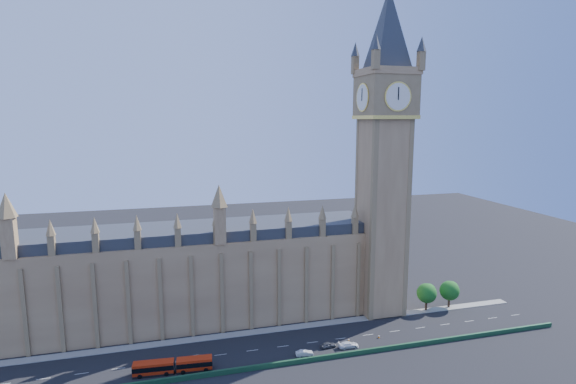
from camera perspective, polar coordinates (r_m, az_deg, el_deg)
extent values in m
plane|color=black|center=(121.74, -2.59, -19.22)|extent=(400.00, 400.00, 0.00)
cube|color=olive|center=(134.49, -15.40, -10.88)|extent=(120.00, 20.00, 25.00)
cube|color=#2D3035|center=(130.42, -15.66, -5.08)|extent=(120.00, 18.00, 3.00)
cube|color=olive|center=(136.41, 11.79, -3.23)|extent=(12.00, 12.00, 58.00)
cube|color=olive|center=(133.42, 12.29, 11.61)|extent=(14.00, 14.00, 12.00)
cylinder|color=silver|center=(127.11, 13.80, 11.69)|extent=(7.20, 0.30, 7.20)
cube|color=olive|center=(133.91, 12.40, 14.61)|extent=(14.50, 14.50, 2.00)
cube|color=#1E4C2D|center=(113.80, -1.53, -21.05)|extent=(160.00, 0.60, 1.20)
cube|color=gray|center=(129.95, -3.55, -17.24)|extent=(160.00, 3.00, 0.16)
cylinder|color=#382619|center=(147.89, 17.14, -13.44)|extent=(0.70, 0.70, 4.00)
sphere|color=#144C17|center=(146.60, 17.20, -12.17)|extent=(6.00, 6.00, 6.00)
sphere|color=#144C17|center=(147.03, 17.42, -11.87)|extent=(4.38, 4.38, 4.38)
cylinder|color=#382619|center=(152.10, 19.75, -12.93)|extent=(0.70, 0.70, 4.00)
sphere|color=#144C17|center=(150.85, 19.83, -11.69)|extent=(6.00, 6.00, 6.00)
sphere|color=#144C17|center=(151.31, 20.03, -11.40)|extent=(4.38, 4.38, 4.38)
cube|color=#BA260C|center=(114.82, -16.71, -20.64)|extent=(9.30, 3.24, 3.04)
cube|color=#BA260C|center=(114.16, -11.78, -20.62)|extent=(8.29, 3.16, 3.04)
cube|color=black|center=(114.64, -16.72, -20.48)|extent=(9.35, 3.30, 1.16)
cube|color=black|center=(113.98, -11.79, -20.46)|extent=(8.34, 3.22, 1.16)
cylinder|color=black|center=(114.49, -14.38, -20.71)|extent=(1.00, 2.49, 2.43)
cylinder|color=black|center=(114.60, -18.31, -21.37)|extent=(1.04, 0.38, 1.01)
cylinder|color=black|center=(116.77, -18.14, -20.75)|extent=(1.04, 0.38, 1.01)
cylinder|color=black|center=(113.94, -15.18, -21.41)|extent=(1.04, 0.38, 1.01)
cylinder|color=black|center=(116.13, -15.08, -20.77)|extent=(1.04, 0.38, 1.01)
cylinder|color=black|center=(113.68, -13.18, -21.40)|extent=(1.04, 0.38, 1.01)
cylinder|color=black|center=(115.87, -13.13, -20.76)|extent=(1.04, 0.38, 1.01)
cylinder|color=black|center=(113.52, -10.37, -21.35)|extent=(1.04, 0.38, 1.01)
cylinder|color=black|center=(115.71, -10.38, -20.71)|extent=(1.04, 0.38, 1.01)
imported|color=#42444A|center=(122.11, 5.11, -18.78)|extent=(4.23, 2.02, 1.40)
imported|color=#B7BBC0|center=(118.16, 2.11, -19.76)|extent=(4.48, 1.92, 1.44)
imported|color=white|center=(122.60, 7.69, -18.68)|extent=(5.27, 2.23, 1.52)
cube|color=black|center=(126.08, 7.72, -18.23)|extent=(0.40, 0.40, 0.04)
cone|color=orange|center=(125.94, 7.72, -18.10)|extent=(0.44, 0.44, 0.64)
cylinder|color=white|center=(125.90, 7.72, -18.07)|extent=(0.31, 0.31, 0.11)
cube|color=black|center=(124.78, 7.68, -18.53)|extent=(0.49, 0.49, 0.04)
cone|color=#FA590D|center=(124.63, 7.68, -18.40)|extent=(0.54, 0.54, 0.69)
cylinder|color=white|center=(124.59, 7.68, -18.36)|extent=(0.34, 0.34, 0.12)
cube|color=black|center=(128.90, 11.46, -17.68)|extent=(0.47, 0.47, 0.05)
cone|color=orange|center=(128.73, 11.47, -17.53)|extent=(0.51, 0.51, 0.80)
cylinder|color=white|center=(128.67, 11.47, -17.49)|extent=(0.39, 0.39, 0.14)
cube|color=black|center=(122.92, 4.65, -18.94)|extent=(0.41, 0.41, 0.04)
cone|color=#FF550D|center=(122.78, 4.65, -18.81)|extent=(0.45, 0.45, 0.63)
cylinder|color=white|center=(122.74, 4.65, -18.78)|extent=(0.30, 0.30, 0.11)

